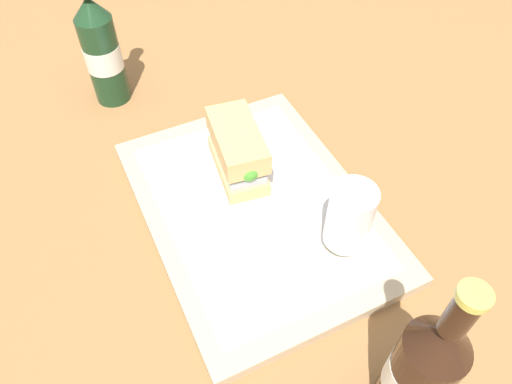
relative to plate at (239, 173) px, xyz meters
name	(u,v)px	position (x,y,z in m)	size (l,w,h in m)	color
ground_plane	(256,213)	(0.06, 0.00, -0.03)	(3.00, 3.00, 0.00)	olive
tray	(256,209)	(0.06, 0.00, -0.02)	(0.44, 0.32, 0.02)	tan
placemat	(256,205)	(0.06, 0.00, -0.01)	(0.38, 0.27, 0.00)	silver
plate	(239,173)	(0.00, 0.00, 0.00)	(0.19, 0.19, 0.01)	white
sandwich	(239,152)	(0.00, 0.00, 0.05)	(0.14, 0.08, 0.08)	tan
beer_glass	(349,220)	(0.19, 0.07, 0.06)	(0.06, 0.06, 0.12)	silver
napkin_folded	(265,274)	(0.18, -0.04, 0.00)	(0.09, 0.07, 0.01)	white
beer_bottle	(420,371)	(0.39, 0.03, 0.08)	(0.07, 0.07, 0.27)	black
second_bottle	(101,50)	(-0.31, -0.12, 0.08)	(0.07, 0.07, 0.27)	#19381E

